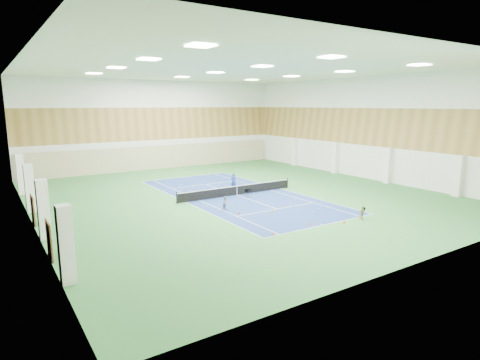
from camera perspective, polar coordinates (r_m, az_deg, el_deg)
name	(u,v)px	position (r m, az deg, el deg)	size (l,w,h in m)	color
ground	(237,195)	(39.41, -0.43, -2.16)	(40.00, 40.00, 0.00)	#317236
room_shell	(237,134)	(38.52, -0.45, 6.57)	(36.00, 40.00, 12.00)	white
wood_cladding	(237,113)	(38.43, -0.45, 9.55)	(36.00, 40.00, 8.00)	#A3793C
ceiling_light_grid	(237,70)	(38.55, -0.46, 15.38)	(21.40, 25.40, 0.06)	white
court_surface	(237,195)	(39.41, -0.43, -2.16)	(10.97, 23.77, 0.01)	navy
tennis_balls_scatter	(237,195)	(39.40, -0.44, -2.10)	(10.57, 22.77, 0.07)	#D1E426
tennis_net	(237,190)	(39.29, -0.44, -1.38)	(12.80, 0.10, 1.10)	black
back_curtain	(160,157)	(56.54, -11.29, 3.20)	(35.40, 0.16, 3.20)	#C6B793
door_left_a	(49,240)	(25.71, -25.51, -7.74)	(0.08, 1.80, 2.20)	#593319
door_left_b	(33,210)	(33.40, -27.39, -3.81)	(0.08, 1.80, 2.20)	#593319
coach	(233,181)	(41.88, -0.95, -0.21)	(0.62, 0.41, 1.70)	navy
child_court	(226,203)	(33.85, -2.07, -3.31)	(0.57, 0.44, 1.17)	gray
child_apron	(362,213)	(32.38, 16.97, -4.50)	(0.64, 0.27, 1.09)	tan
ball_cart	(248,193)	(38.28, 1.16, -1.90)	(0.49, 0.49, 0.84)	black
cone_svc_a	(239,213)	(32.60, -0.12, -4.68)	(0.23, 0.23, 0.25)	#E15E0B
cone_svc_b	(273,210)	(33.49, 4.66, -4.32)	(0.21, 0.21, 0.23)	#FF5C0D
cone_svc_c	(283,206)	(34.92, 6.15, -3.73)	(0.20, 0.20, 0.21)	#DB520B
cone_svc_d	(309,202)	(36.66, 9.74, -3.12)	(0.21, 0.21, 0.23)	#D9620B
cone_base_a	(273,234)	(27.68, 4.74, -7.60)	(0.17, 0.17, 0.19)	#F1590C
cone_base_b	(310,224)	(30.21, 9.86, -6.14)	(0.19, 0.19, 0.21)	#FF5F0D
cone_base_c	(344,222)	(31.15, 14.59, -5.80)	(0.21, 0.21, 0.23)	#F7560D
cone_base_d	(359,217)	(32.92, 16.63, -5.02)	(0.20, 0.20, 0.22)	#FF630D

